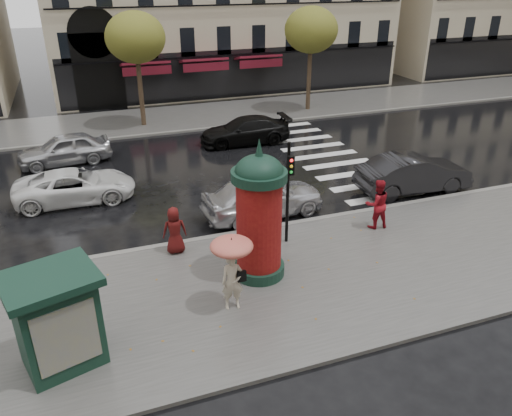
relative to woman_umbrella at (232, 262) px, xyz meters
name	(u,v)px	position (x,y,z in m)	size (l,w,h in m)	color
ground	(293,273)	(2.37, 1.15, -1.60)	(160.00, 160.00, 0.00)	black
near_sidewalk	(300,280)	(2.37, 0.65, -1.54)	(90.00, 7.00, 0.12)	#474744
far_sidewalk	(173,118)	(2.37, 20.15, -1.54)	(90.00, 6.00, 0.12)	#474744
near_kerb	(261,229)	(2.37, 4.15, -1.53)	(90.00, 0.25, 0.14)	slate
far_kerb	(184,131)	(2.37, 17.15, -1.53)	(90.00, 0.25, 0.14)	slate
zebra_crossing	(324,155)	(8.37, 10.75, -1.60)	(3.60, 11.75, 0.01)	silver
tree_far_left	(135,38)	(0.37, 19.15, 3.56)	(3.40, 3.40, 6.64)	#38281C
tree_far_right	(311,30)	(11.37, 19.15, 3.56)	(3.40, 3.40, 6.64)	#38281C
woman_umbrella	(232,262)	(0.00, 0.00, 0.00)	(1.17, 1.17, 2.25)	beige
woman_red	(377,204)	(6.37, 2.81, -0.55)	(0.91, 0.71, 1.87)	maroon
man_burgundy	(175,230)	(-0.89, 3.55, -0.67)	(0.80, 0.52, 1.63)	#501010
morris_column	(259,213)	(1.28, 1.37, 0.62)	(1.64, 1.64, 4.40)	#133125
traffic_light	(289,184)	(2.88, 2.88, 0.71)	(0.24, 0.34, 3.63)	black
newsstand	(57,319)	(-4.49, -0.65, -0.22)	(2.44, 2.23, 2.46)	#133125
car_silver	(263,196)	(2.91, 5.35, -0.80)	(1.91, 4.74, 1.62)	silver
car_darkgrey	(413,173)	(9.81, 5.35, -0.79)	(1.72, 4.94, 1.63)	black
car_white	(75,186)	(-3.87, 9.25, -0.94)	(2.21, 4.80, 1.33)	white
car_black	(245,131)	(5.14, 14.02, -0.89)	(2.01, 4.94, 1.43)	black
car_far_silver	(64,149)	(-4.21, 14.02, -0.85)	(1.77, 4.40, 1.50)	#BCBCC1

